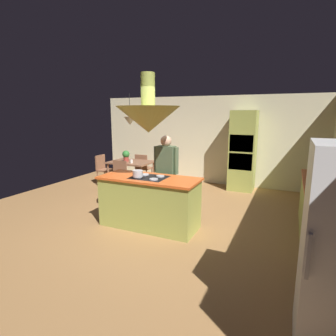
% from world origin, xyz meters
% --- Properties ---
extents(ground, '(8.16, 8.16, 0.00)m').
position_xyz_m(ground, '(0.00, 0.00, 0.00)').
color(ground, '#9E7042').
extents(wall_back, '(6.80, 0.10, 2.55)m').
position_xyz_m(wall_back, '(0.00, 3.45, 1.27)').
color(wall_back, beige).
rests_on(wall_back, ground).
extents(kitchen_island, '(1.82, 0.77, 0.95)m').
position_xyz_m(kitchen_island, '(0.00, -0.20, 0.47)').
color(kitchen_island, '#A0A84C').
rests_on(kitchen_island, ground).
extents(counter_run_right, '(0.73, 2.33, 0.93)m').
position_xyz_m(counter_run_right, '(2.84, 0.60, 0.47)').
color(counter_run_right, '#A0A84C').
rests_on(counter_run_right, ground).
extents(oven_tower, '(0.66, 0.62, 2.14)m').
position_xyz_m(oven_tower, '(1.10, 3.04, 1.07)').
color(oven_tower, '#A0A84C').
rests_on(oven_tower, ground).
extents(dining_table, '(1.14, 0.85, 0.76)m').
position_xyz_m(dining_table, '(-1.70, 1.90, 0.66)').
color(dining_table, brown).
rests_on(dining_table, ground).
extents(person_at_island, '(0.53, 0.22, 1.64)m').
position_xyz_m(person_at_island, '(0.03, 0.45, 0.94)').
color(person_at_island, tan).
rests_on(person_at_island, ground).
extents(range_hood, '(1.10, 1.10, 1.00)m').
position_xyz_m(range_hood, '(0.00, -0.20, 1.98)').
color(range_hood, '#A0A84C').
extents(pendant_light_over_table, '(0.32, 0.32, 0.82)m').
position_xyz_m(pendant_light_over_table, '(-1.70, 1.90, 1.86)').
color(pendant_light_over_table, beige).
extents(chair_facing_island, '(0.40, 0.40, 0.87)m').
position_xyz_m(chair_facing_island, '(-1.70, 1.26, 0.50)').
color(chair_facing_island, brown).
rests_on(chair_facing_island, ground).
extents(chair_by_back_wall, '(0.40, 0.40, 0.87)m').
position_xyz_m(chair_by_back_wall, '(-1.70, 2.54, 0.50)').
color(chair_by_back_wall, brown).
rests_on(chair_by_back_wall, ground).
extents(chair_at_corner, '(0.40, 0.40, 0.87)m').
position_xyz_m(chair_at_corner, '(-2.65, 1.90, 0.50)').
color(chair_at_corner, brown).
rests_on(chair_at_corner, ground).
extents(potted_plant_on_table, '(0.20, 0.20, 0.30)m').
position_xyz_m(potted_plant_on_table, '(-1.83, 1.86, 0.93)').
color(potted_plant_on_table, '#99382D').
rests_on(potted_plant_on_table, dining_table).
extents(cup_on_table, '(0.07, 0.07, 0.09)m').
position_xyz_m(cup_on_table, '(-1.55, 1.69, 0.81)').
color(cup_on_table, white).
rests_on(cup_on_table, dining_table).
extents(canister_flour, '(0.12, 0.12, 0.17)m').
position_xyz_m(canister_flour, '(2.84, 0.03, 1.02)').
color(canister_flour, '#E0B78C').
rests_on(canister_flour, counter_run_right).
extents(canister_sugar, '(0.12, 0.12, 0.17)m').
position_xyz_m(canister_sugar, '(2.84, 0.21, 1.02)').
color(canister_sugar, '#E0B78C').
rests_on(canister_sugar, counter_run_right).
extents(canister_tea, '(0.11, 0.11, 0.15)m').
position_xyz_m(canister_tea, '(2.84, 0.39, 1.01)').
color(canister_tea, '#E0B78C').
rests_on(canister_tea, counter_run_right).
extents(microwave_on_counter, '(0.46, 0.36, 0.28)m').
position_xyz_m(microwave_on_counter, '(2.84, 1.29, 1.07)').
color(microwave_on_counter, '#232326').
rests_on(microwave_on_counter, counter_run_right).
extents(cooking_pot_on_cooktop, '(0.18, 0.18, 0.12)m').
position_xyz_m(cooking_pot_on_cooktop, '(-0.16, -0.33, 1.01)').
color(cooking_pot_on_cooktop, '#B2B2B7').
rests_on(cooking_pot_on_cooktop, kitchen_island).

